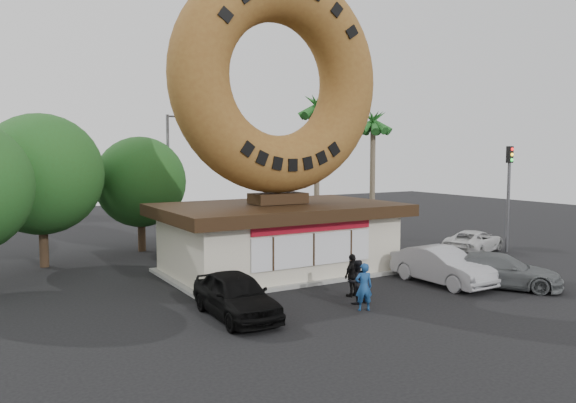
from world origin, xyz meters
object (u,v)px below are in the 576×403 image
(car_black, at_px, (236,295))
(street_lamp, at_px, (171,173))
(car_white, at_px, (474,241))
(giant_donut, at_px, (278,79))
(car_silver, at_px, (442,266))
(person_center, at_px, (357,282))
(person_right, at_px, (353,275))
(person_left, at_px, (364,287))
(traffic_signal, at_px, (509,185))
(donut_shop, at_px, (278,236))
(car_grey, at_px, (501,271))

(car_black, bearing_deg, street_lamp, 80.95)
(car_white, bearing_deg, street_lamp, 32.23)
(giant_donut, xyz_separation_m, car_silver, (4.92, -5.77, -8.31))
(person_center, height_order, person_right, person_right)
(person_right, distance_m, car_silver, 4.65)
(person_left, bearing_deg, car_black, 1.55)
(street_lamp, distance_m, person_center, 16.92)
(giant_donut, xyz_separation_m, person_center, (-0.23, -6.44, -8.27))
(person_left, bearing_deg, traffic_signal, -138.35)
(giant_donut, bearing_deg, car_black, -130.81)
(person_right, height_order, car_black, person_right)
(donut_shop, xyz_separation_m, car_silver, (4.92, -5.76, -0.97))
(person_left, distance_m, person_right, 1.98)
(car_black, xyz_separation_m, car_silver, (9.84, -0.07, 0.01))
(donut_shop, xyz_separation_m, giant_donut, (0.00, 0.02, 7.34))
(person_center, bearing_deg, car_white, -158.32)
(car_grey, bearing_deg, car_silver, 99.75)
(street_lamp, relative_size, traffic_signal, 1.32)
(traffic_signal, bearing_deg, car_white, 152.29)
(person_left, bearing_deg, person_center, -90.05)
(traffic_signal, distance_m, person_left, 15.79)
(giant_donut, bearing_deg, car_silver, -49.58)
(car_silver, distance_m, car_white, 8.73)
(street_lamp, relative_size, car_silver, 1.65)
(street_lamp, height_order, person_right, street_lamp)
(traffic_signal, height_order, person_left, traffic_signal)
(street_lamp, height_order, person_left, street_lamp)
(donut_shop, distance_m, car_silver, 7.63)
(person_right, bearing_deg, person_left, 45.20)
(traffic_signal, relative_size, car_white, 1.32)
(street_lamp, height_order, traffic_signal, street_lamp)
(street_lamp, bearing_deg, person_right, -82.19)
(car_silver, bearing_deg, traffic_signal, 21.18)
(person_left, distance_m, car_black, 4.63)
(car_black, bearing_deg, person_right, 4.12)
(car_black, xyz_separation_m, car_white, (17.22, 4.59, -0.15))
(giant_donut, bearing_deg, car_grey, -48.21)
(person_left, relative_size, car_silver, 0.36)
(person_right, bearing_deg, traffic_signal, 174.84)
(person_right, relative_size, car_black, 0.37)
(person_center, distance_m, car_black, 4.75)
(street_lamp, bearing_deg, person_left, -85.77)
(traffic_signal, height_order, person_center, traffic_signal)
(giant_donut, relative_size, person_center, 6.33)
(donut_shop, xyz_separation_m, person_right, (0.27, -5.50, -0.91))
(car_grey, xyz_separation_m, car_white, (5.63, 6.34, -0.07))
(car_black, bearing_deg, car_silver, 1.59)
(person_left, relative_size, car_black, 0.38)
(person_right, bearing_deg, street_lamp, -101.67)
(person_center, distance_m, person_right, 1.06)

